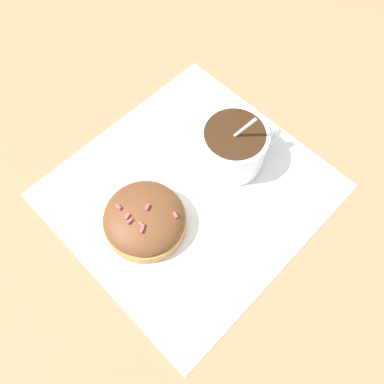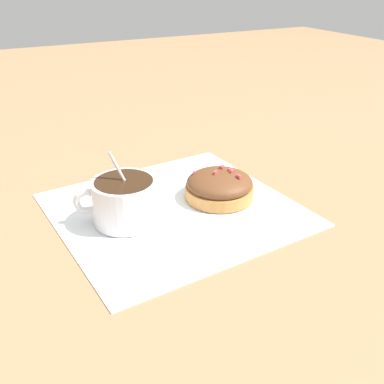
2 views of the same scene
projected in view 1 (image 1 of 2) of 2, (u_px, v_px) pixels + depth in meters
The scene contains 4 objects.
ground_plane at pixel (190, 191), 0.49m from camera, with size 3.00×3.00×0.00m, color #93704C.
paper_napkin at pixel (190, 190), 0.48m from camera, with size 0.34×0.32×0.00m.
coffee_cup at pixel (235, 147), 0.47m from camera, with size 0.11×0.09×0.10m.
frosted_pastry at pixel (143, 217), 0.45m from camera, with size 0.10×0.10×0.04m.
Camera 1 is at (0.14, 0.16, 0.44)m, focal length 35.00 mm.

